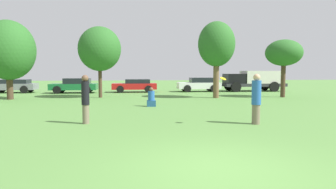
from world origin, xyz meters
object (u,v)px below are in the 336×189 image
at_px(frisbee, 223,79).
at_px(parked_car_red, 135,85).
at_px(person_catcher, 256,99).
at_px(tree_2, 216,45).
at_px(tree_1, 100,49).
at_px(tree_3, 284,53).
at_px(delivery_truck_black, 254,79).
at_px(parked_car_grey, 13,86).
at_px(parked_car_white, 200,84).
at_px(parked_car_green, 75,85).
at_px(tree_0, 8,50).
at_px(bystander_sitting, 151,99).
at_px(person_thrower, 85,98).

xyz_separation_m(frisbee, parked_car_red, (-3.01, 17.57, -1.01)).
height_order(person_catcher, tree_2, tree_2).
distance_m(person_catcher, frisbee, 1.46).
relative_size(tree_2, parked_car_red, 1.35).
distance_m(person_catcher, tree_1, 14.03).
bearing_deg(tree_3, delivery_truck_black, 84.79).
bearing_deg(tree_1, parked_car_grey, 144.56).
height_order(tree_1, parked_car_white, tree_1).
relative_size(parked_car_grey, parked_car_red, 0.99).
relative_size(tree_3, parked_car_green, 1.05).
relative_size(tree_2, parked_car_green, 1.36).
xyz_separation_m(frisbee, parked_car_green, (-8.37, 17.14, -0.96)).
xyz_separation_m(frisbee, tree_1, (-5.57, 12.04, 1.89)).
distance_m(parked_car_green, parked_car_white, 11.50).
bearing_deg(tree_1, tree_2, -8.21).
bearing_deg(tree_1, tree_0, -172.23).
bearing_deg(person_catcher, delivery_truck_black, -105.16).
distance_m(frisbee, parked_car_green, 19.10).
bearing_deg(bystander_sitting, parked_car_red, 94.10).
xyz_separation_m(person_catcher, tree_0, (-12.82, 11.15, 2.41)).
distance_m(person_thrower, parked_car_green, 16.66).
height_order(tree_3, delivery_truck_black, tree_3).
bearing_deg(tree_1, parked_car_green, 118.69).
relative_size(frisbee, parked_car_white, 0.06).
relative_size(parked_car_grey, parked_car_white, 0.99).
relative_size(parked_car_green, parked_car_red, 0.99).
bearing_deg(tree_0, delivery_truck_black, 17.88).
height_order(parked_car_green, delivery_truck_black, delivery_truck_black).
bearing_deg(parked_car_white, tree_3, 124.72).
xyz_separation_m(tree_2, parked_car_white, (0.32, 6.84, -3.12)).
bearing_deg(parked_car_grey, tree_2, 156.67).
relative_size(person_catcher, frisbee, 7.65).
relative_size(tree_0, tree_2, 0.98).
relative_size(person_catcher, tree_3, 0.43).
distance_m(person_thrower, tree_0, 12.57).
bearing_deg(parked_car_green, person_catcher, 119.22).
height_order(frisbee, parked_car_grey, frisbee).
relative_size(parked_car_grey, parked_car_green, 0.99).
bearing_deg(tree_1, parked_car_white, 32.94).
height_order(frisbee, bystander_sitting, frisbee).
distance_m(tree_0, tree_2, 14.37).
relative_size(person_catcher, tree_1, 0.35).
relative_size(frisbee, parked_car_grey, 0.06).
relative_size(parked_car_red, parked_car_white, 1.01).
bearing_deg(parked_car_grey, parked_car_red, 177.71).
xyz_separation_m(person_catcher, frisbee, (-1.27, -0.07, 0.72)).
height_order(parked_car_grey, parked_car_red, parked_car_grey).
bearing_deg(bystander_sitting, person_catcher, -59.98).
height_order(parked_car_grey, delivery_truck_black, delivery_truck_black).
height_order(tree_3, parked_car_grey, tree_3).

